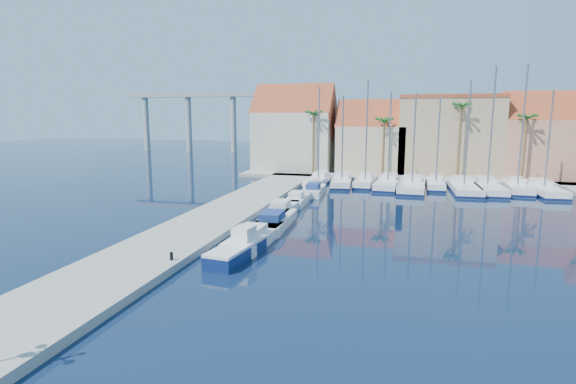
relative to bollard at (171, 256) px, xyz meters
name	(u,v)px	position (x,y,z in m)	size (l,w,h in m)	color
ground	(271,284)	(6.60, -1.05, -0.75)	(260.00, 260.00, 0.00)	black
quay_west	(217,217)	(-2.40, 12.45, -0.50)	(6.00, 77.00, 0.50)	gray
shore_north	(425,175)	(16.60, 46.95, -0.50)	(54.00, 16.00, 0.50)	gray
bollard	(171,256)	(0.00, 0.00, 0.00)	(0.20, 0.20, 0.49)	black
fishing_boat	(238,249)	(3.24, 2.71, -0.11)	(2.47, 5.64, 1.91)	navy
motorboat_west_0	(254,236)	(3.15, 6.32, -0.24)	(2.56, 7.45, 1.40)	white
motorboat_west_1	(274,221)	(3.19, 11.35, -0.24)	(2.62, 7.46, 1.40)	white
motorboat_west_2	(282,209)	(2.60, 16.09, -0.24)	(2.15, 6.47, 1.40)	white
motorboat_west_3	(297,199)	(2.84, 21.22, -0.24)	(2.07, 5.91, 1.40)	white
motorboat_west_4	(314,190)	(3.40, 27.29, -0.24)	(2.35, 6.47, 1.40)	white
motorboat_west_5	(314,185)	(2.63, 31.05, -0.24)	(2.12, 5.84, 1.40)	white
sailboat_0	(319,180)	(2.54, 35.34, -0.14)	(2.92, 9.04, 12.78)	white
sailboat_1	(342,181)	(5.62, 35.07, -0.16)	(3.22, 9.47, 11.58)	white
sailboat_2	(366,181)	(8.70, 35.47, -0.11)	(2.65, 8.48, 13.50)	white
sailboat_3	(388,183)	(11.64, 34.92, -0.17)	(3.49, 10.37, 11.96)	white
sailboat_4	(412,185)	(14.59, 34.24, -0.19)	(3.76, 12.00, 11.76)	white
sailboat_5	(436,183)	(17.49, 35.87, -0.14)	(2.39, 8.20, 11.40)	white
sailboat_6	(463,186)	(20.63, 34.34, -0.17)	(3.28, 11.64, 13.14)	white
sailboat_7	(486,186)	(23.31, 34.84, -0.15)	(3.24, 11.44, 14.83)	white
sailboat_8	(517,186)	(26.87, 35.63, -0.12)	(3.02, 9.69, 14.95)	white
sailboat_9	(542,189)	(29.44, 34.62, -0.17)	(3.18, 10.35, 11.90)	white
building_0	(295,132)	(-3.40, 45.95, 5.78)	(12.30, 9.00, 13.50)	beige
building_1	(372,141)	(8.60, 45.95, 4.55)	(10.30, 8.00, 11.00)	#C9B08D
building_2	(448,135)	(19.60, 46.95, 5.51)	(14.20, 10.20, 11.50)	tan
building_3	(539,139)	(31.60, 45.95, 5.11)	(10.30, 8.00, 12.00)	tan
palm_0	(314,116)	(0.60, 40.95, 8.33)	(2.60, 2.60, 10.15)	brown
palm_1	(384,123)	(10.60, 40.95, 7.39)	(2.60, 2.60, 9.15)	brown
palm_2	(462,109)	(20.60, 40.95, 9.27)	(2.60, 2.60, 11.15)	brown
palm_3	(527,119)	(28.60, 40.95, 7.86)	(2.60, 2.60, 9.65)	brown
viaduct	(214,111)	(-32.47, 80.95, 9.50)	(48.00, 2.20, 14.45)	#9E9E99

